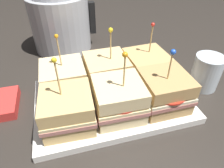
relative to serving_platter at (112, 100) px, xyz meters
name	(u,v)px	position (x,y,z in m)	size (l,w,h in m)	color
ground_plane	(112,103)	(0.00, 0.00, -0.01)	(6.00, 6.00, 0.00)	#2D2823
serving_platter	(112,100)	(0.00, 0.00, 0.00)	(0.37, 0.24, 0.02)	white
sandwich_front_left	(67,110)	(-0.11, -0.05, 0.05)	(0.11, 0.11, 0.16)	tan
sandwich_front_center	(119,99)	(0.00, -0.05, 0.05)	(0.11, 0.11, 0.16)	beige
sandwich_front_right	(164,91)	(0.11, -0.05, 0.05)	(0.11, 0.11, 0.15)	tan
sandwich_back_left	(64,79)	(-0.11, 0.05, 0.05)	(0.11, 0.11, 0.16)	beige
sandwich_back_center	(107,72)	(0.00, 0.05, 0.05)	(0.11, 0.11, 0.16)	#DBB77A
sandwich_back_right	(146,67)	(0.11, 0.05, 0.05)	(0.11, 0.11, 0.16)	tan
kettle_steel	(61,22)	(-0.09, 0.34, 0.09)	(0.22, 0.20, 0.21)	#B7BABF
drinking_glass	(207,73)	(0.26, 0.00, 0.04)	(0.07, 0.07, 0.09)	silver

